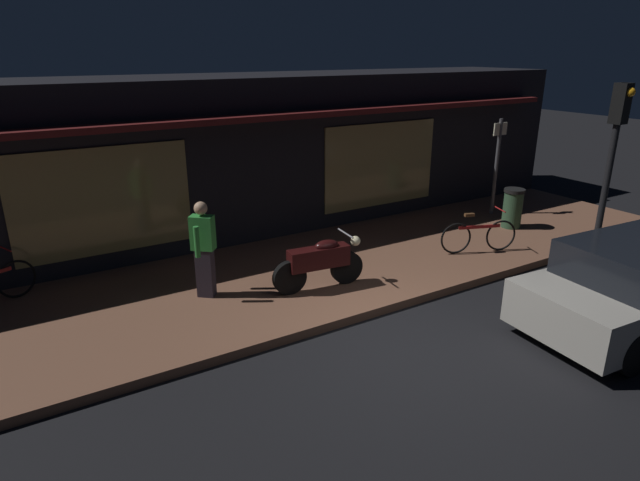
% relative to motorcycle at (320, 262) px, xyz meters
% --- Properties ---
extents(ground_plane, '(60.00, 60.00, 0.00)m').
position_rel_motorcycle_xyz_m(ground_plane, '(0.23, -2.18, -0.65)').
color(ground_plane, black).
extents(sidewalk_slab, '(18.00, 4.00, 0.15)m').
position_rel_motorcycle_xyz_m(sidewalk_slab, '(0.23, 0.82, -0.57)').
color(sidewalk_slab, brown).
rests_on(sidewalk_slab, ground_plane).
extents(storefront_building, '(18.00, 3.30, 3.60)m').
position_rel_motorcycle_xyz_m(storefront_building, '(0.23, 4.21, 1.16)').
color(storefront_building, black).
rests_on(storefront_building, ground_plane).
extents(motorcycle, '(1.70, 0.55, 0.97)m').
position_rel_motorcycle_xyz_m(motorcycle, '(0.00, 0.00, 0.00)').
color(motorcycle, black).
rests_on(motorcycle, sidewalk_slab).
extents(bicycle_extra, '(1.57, 0.66, 0.91)m').
position_rel_motorcycle_xyz_m(bicycle_extra, '(3.72, -0.18, -0.14)').
color(bicycle_extra, black).
rests_on(bicycle_extra, sidewalk_slab).
extents(person_photographer, '(0.47, 0.52, 1.67)m').
position_rel_motorcycle_xyz_m(person_photographer, '(-1.83, 0.74, 0.38)').
color(person_photographer, '#28232D').
rests_on(person_photographer, sidewalk_slab).
extents(sign_post, '(0.44, 0.09, 2.40)m').
position_rel_motorcycle_xyz_m(sign_post, '(6.16, 1.62, 0.86)').
color(sign_post, '#47474C').
rests_on(sign_post, sidewalk_slab).
extents(trash_bin, '(0.48, 0.48, 0.93)m').
position_rel_motorcycle_xyz_m(trash_bin, '(5.66, 0.59, -0.03)').
color(trash_bin, '#2D4C33').
rests_on(trash_bin, sidewalk_slab).
extents(traffic_light_pole, '(0.24, 0.33, 3.60)m').
position_rel_motorcycle_xyz_m(traffic_light_pole, '(4.97, -1.95, 1.83)').
color(traffic_light_pole, black).
rests_on(traffic_light_pole, ground_plane).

